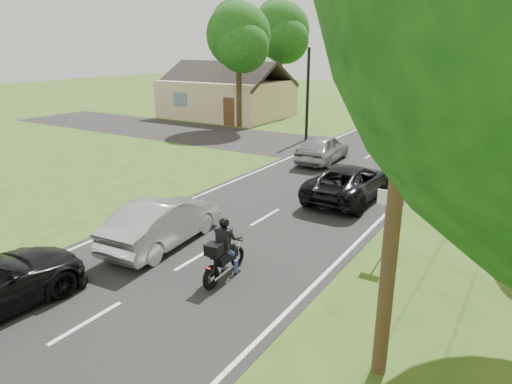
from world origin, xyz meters
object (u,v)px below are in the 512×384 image
silver_sedan (163,222)px  silver_suv (323,148)px  dark_suv (350,182)px  utility_pole_near (404,110)px  sign_white (386,207)px  traffic_signal (431,88)px  sign_green (447,155)px  motorcycle_rider (223,255)px

silver_sedan → silver_suv: 12.71m
dark_suv → utility_pole_near: 11.52m
silver_sedan → sign_white: bearing=-161.6°
traffic_signal → sign_white: traffic_signal is taller
silver_sedan → sign_green: sign_green is taller
silver_suv → sign_white: 11.89m
motorcycle_rider → traffic_signal: bearing=78.0°
silver_sedan → silver_suv: (-0.20, 12.71, 0.02)m
sign_white → dark_suv: bearing=121.2°
silver_suv → traffic_signal: 6.17m
dark_suv → traffic_signal: size_ratio=0.82×
sign_white → sign_green: 8.00m
motorcycle_rider → sign_white: sign_white is taller
motorcycle_rider → traffic_signal: 15.09m
dark_suv → utility_pole_near: (4.38, -9.73, 4.35)m
traffic_signal → sign_green: 4.24m
motorcycle_rider → utility_pole_near: size_ratio=0.20×
silver_suv → silver_sedan: bearing=87.8°
traffic_signal → sign_green: size_ratio=3.00×
motorcycle_rider → silver_sedan: bearing=160.2°
silver_suv → sign_green: (6.63, -1.96, 0.82)m
motorcycle_rider → dark_suv: size_ratio=0.39×
motorcycle_rider → traffic_signal: (1.93, 14.57, 3.45)m
traffic_signal → motorcycle_rider: bearing=-97.5°
dark_suv → sign_white: 5.62m
silver_suv → utility_pole_near: 17.46m
sign_green → silver_sedan: bearing=-120.9°
sign_green → utility_pole_near: bearing=-84.3°
dark_suv → silver_sedan: (-3.36, -7.49, 0.03)m
dark_suv → traffic_signal: traffic_signal is taller
utility_pole_near → sign_white: 6.26m
silver_sedan → utility_pole_near: size_ratio=0.46×
traffic_signal → utility_pole_near: bearing=-79.9°
utility_pole_near → sign_green: utility_pole_near is taller
utility_pole_near → sign_white: utility_pole_near is taller
traffic_signal → silver_suv: bearing=-168.3°
dark_suv → silver_suv: size_ratio=1.15×
sign_white → motorcycle_rider: bearing=-132.8°
sign_green → traffic_signal: bearing=117.4°
motorcycle_rider → traffic_signal: traffic_signal is taller
sign_green → sign_white: bearing=-91.4°
dark_suv → utility_pole_near: utility_pole_near is taller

